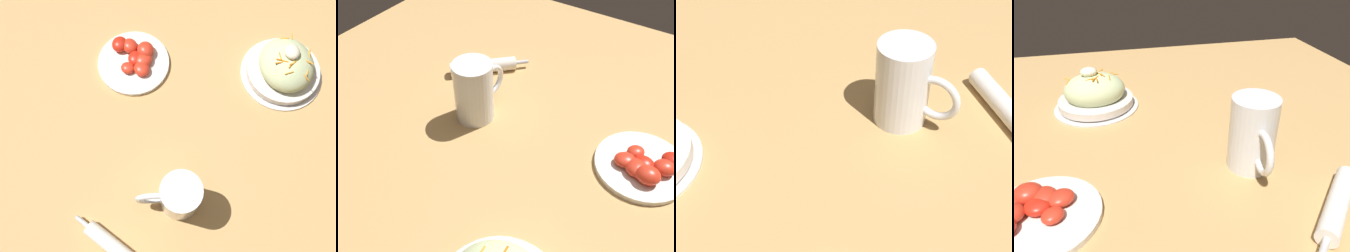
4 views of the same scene
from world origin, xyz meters
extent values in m
plane|color=tan|center=(0.00, 0.00, 0.00)|extent=(1.43, 1.43, 0.00)
cylinder|color=white|center=(0.15, -0.09, 0.07)|extent=(0.09, 0.09, 0.14)
cylinder|color=#B76B14|center=(0.15, -0.09, 0.04)|extent=(0.08, 0.08, 0.08)
cylinder|color=white|center=(0.15, -0.09, 0.09)|extent=(0.08, 0.08, 0.01)
torus|color=white|center=(0.14, -0.15, 0.07)|extent=(0.02, 0.08, 0.08)
cylinder|color=white|center=(0.24, -0.24, 0.02)|extent=(0.15, 0.15, 0.03)
camera|label=1|loc=(0.27, -0.13, 0.87)|focal=39.19mm
camera|label=2|loc=(-0.28, 0.44, 0.61)|focal=41.30mm
camera|label=3|loc=(-0.43, -0.28, 0.54)|focal=51.09mm
camera|label=4|loc=(-0.10, -0.57, 0.40)|focal=35.43mm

